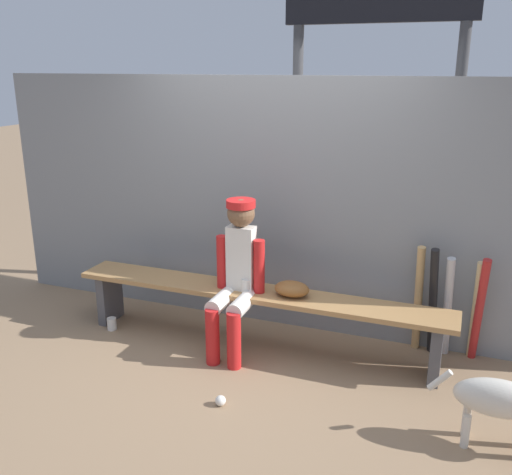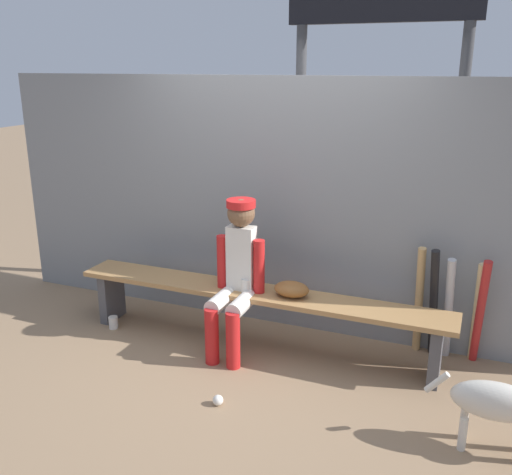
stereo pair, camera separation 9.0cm
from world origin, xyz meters
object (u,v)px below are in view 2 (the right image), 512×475
Objects in this scene: bat_aluminum_silver at (448,309)px; bat_aluminum_black at (434,304)px; baseball_glove at (292,289)px; player_seated at (236,272)px; scoreboard at (388,25)px; bat_aluminum_red at (480,312)px; dugout_bench at (256,302)px; cup_on_bench at (246,285)px; bat_wood_tan at (419,300)px; baseball at (218,400)px; dog at (506,404)px; cup_on_ground at (113,322)px; bat_wood_natural at (477,313)px.

bat_aluminum_black is at bearing -172.22° from bat_aluminum_silver.
baseball_glove is 1.23m from bat_aluminum_silver.
player_seated is 0.33× the size of scoreboard.
bat_aluminum_silver is at bearing 178.46° from bat_aluminum_red.
bat_aluminum_silver reaches higher than dugout_bench.
cup_on_bench is (-1.53, -0.42, 0.12)m from bat_aluminum_silver.
bat_wood_tan is 1.78m from baseball.
bat_aluminum_silver is 1.03× the size of dog.
player_seated is 0.46m from baseball_glove.
dog is (3.17, -0.52, 0.28)m from cup_on_ground.
cup_on_ground is at bearing -168.90° from bat_aluminum_black.
baseball_glove is at bearing -163.73° from bat_wood_natural.
bat_wood_tan is at bearing 179.95° from bat_wood_natural.
bat_aluminum_red is at bearing 14.57° from baseball_glove.
bat_aluminum_red is at bearing -4.89° from bat_wood_tan.
scoreboard is at bearing 65.01° from dugout_bench.
bat_wood_natural is at bearing 15.92° from player_seated.
bat_aluminum_silver is at bearing -8.23° from bat_wood_tan.
scoreboard is at bearing 118.28° from bat_wood_tan.
bat_wood_natural is (0.32, 0.05, -0.05)m from bat_aluminum_black.
bat_wood_tan is 1.27m from dog.
scoreboard reaches higher than bat_wood_tan.
bat_wood_natural is 2.60m from scoreboard.
bat_aluminum_silver is at bearing 42.03° from baseball.
baseball is at bearing -132.12° from bat_wood_tan.
bat_wood_natural is at bearing 8.85° from bat_aluminum_silver.
dugout_bench is 2.70m from scoreboard.
baseball is 0.09× the size of dog.
bat_aluminum_black is 1.05× the size of bat_aluminum_red.
bat_wood_tan is at bearing 157.17° from bat_aluminum_black.
bat_aluminum_red reaches higher than bat_wood_natural.
bat_aluminum_silver is at bearing 17.55° from baseball_glove.
bat_wood_natural is (1.80, 0.51, -0.26)m from player_seated.
bat_wood_tan is 0.23m from bat_aluminum_silver.
bat_wood_natural is 11.32× the size of baseball.
bat_aluminum_silver is 11.73× the size of baseball.
dugout_bench is 1.73m from bat_aluminum_red.
dugout_bench is 28.57× the size of cup_on_ground.
bat_aluminum_red reaches higher than baseball.
bat_wood_natural reaches higher than dog.
dugout_bench is at bearing 180.00° from baseball_glove.
bat_aluminum_black is (1.35, 0.35, 0.07)m from dugout_bench.
scoreboard is (-0.68, 1.09, 2.11)m from bat_aluminum_black.
bat_aluminum_silver is 0.97× the size of bat_aluminum_red.
bat_wood_tan is 0.97× the size of bat_aluminum_black.
player_seated reaches higher than dugout_bench.
bat_wood_tan is at bearing 17.94° from dugout_bench.
bat_aluminum_red reaches higher than bat_aluminum_silver.
cup_on_bench is at bearing -164.70° from bat_aluminum_silver.
dog is (2.00, -0.58, -0.35)m from player_seated.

